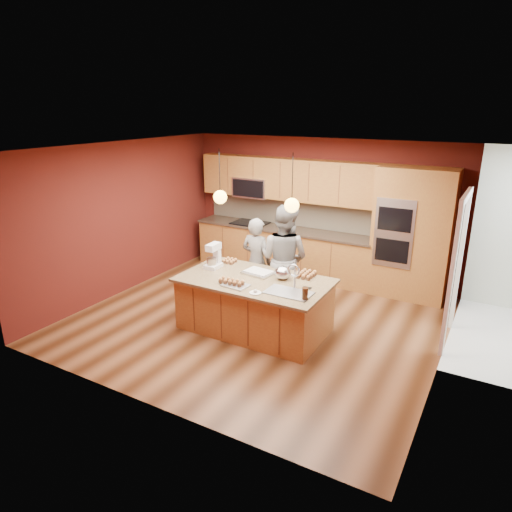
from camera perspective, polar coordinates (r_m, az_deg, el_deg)
The scene contains 24 objects.
floor at distance 7.39m, azimuth 0.15°, elevation -8.01°, with size 5.50×5.50×0.00m, color #41220F.
ceiling at distance 6.64m, azimuth 0.17°, elevation 13.33°, with size 5.50×5.50×0.00m, color white.
wall_back at distance 9.09m, azimuth 7.95°, elevation 5.92°, with size 5.50×5.50×0.00m, color #4E1712.
wall_front at distance 5.00m, azimuth -14.10°, elevation -5.02°, with size 5.50×5.50×0.00m, color #4E1712.
wall_left at distance 8.54m, azimuth -16.19°, elevation 4.56°, with size 5.00×5.00×0.00m, color #4E1712.
wall_right at distance 6.11m, azimuth 23.28°, elevation -1.66°, with size 5.00×5.00×0.00m, color #4E1712.
cabinet_run at distance 9.22m, azimuth 3.33°, elevation 3.91°, with size 3.74×0.64×2.30m.
oven_column at distance 8.36m, azimuth 18.90°, elevation 2.59°, with size 1.30×0.62×2.30m.
doorway_trim at distance 6.96m, azimuth 23.64°, elevation -1.97°, with size 0.08×1.11×2.20m, color silver, non-canonical shape.
pendant_left at distance 6.75m, azimuth -4.49°, elevation 7.39°, with size 0.20×0.20×0.80m.
pendant_right at distance 6.19m, azimuth 4.49°, elevation 6.38°, with size 0.20×0.20×0.80m.
island at distance 6.93m, azimuth -0.08°, elevation -6.02°, with size 2.23×1.26×1.20m.
person_left at distance 7.74m, azimuth 0.07°, elevation -0.68°, with size 0.55×0.36×1.51m, color black.
person_right at distance 7.47m, azimuth 3.49°, elevation -0.32°, with size 0.87×0.68×1.79m, color gray.
stand_mixer at distance 7.24m, azimuth -5.33°, elevation -0.17°, with size 0.21×0.29×0.40m.
sheet_cake at distance 6.99m, azimuth 0.31°, elevation -2.06°, with size 0.49×0.39×0.05m.
cooling_rack at distance 6.54m, azimuth -2.56°, elevation -3.67°, with size 0.37×0.26×0.02m, color #B8B9C0.
mixing_bowl at distance 6.76m, azimuth 3.34°, elevation -2.11°, with size 0.24×0.24×0.21m, color silver.
plate at distance 6.28m, azimuth -0.08°, elevation -4.62°, with size 0.17×0.17×0.01m, color silver.
tumbler at distance 6.10m, azimuth 6.14°, elevation -4.71°, with size 0.08×0.08×0.17m, color #341D0F.
phone at distance 6.50m, azimuth 6.40°, elevation -3.97°, with size 0.13×0.07×0.01m, color black.
cupcakes_left at distance 7.49m, azimuth -3.32°, elevation -0.59°, with size 0.22×0.22×0.07m, color #BE7B42, non-canonical shape.
cupcakes_rack at distance 6.56m, azimuth -3.11°, elevation -3.18°, with size 0.40×0.16×0.07m, color #BE7B42, non-canonical shape.
cupcakes_right at distance 6.91m, azimuth 6.34°, elevation -2.29°, with size 0.25×0.33×0.07m, color #BE7B42, non-canonical shape.
Camera 1 is at (3.24, -5.77, 3.29)m, focal length 32.00 mm.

